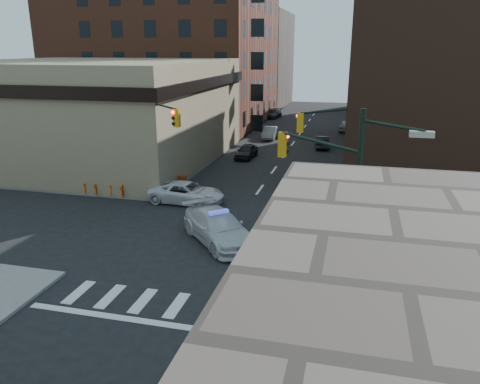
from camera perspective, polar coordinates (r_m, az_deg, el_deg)
The scene contains 29 objects.
ground at distance 25.58m, azimuth -2.13°, elevation -6.06°, with size 140.00×140.00×0.00m, color black.
sidewalk_nw at distance 63.52m, azimuth -14.12°, elevation 7.61°, with size 34.00×54.50×0.15m, color gray.
bank_building at distance 45.97m, azimuth -17.26°, elevation 9.45°, with size 22.00×22.00×9.00m, color #897A59.
apartment_block at distance 67.43m, azimuth -8.31°, elevation 18.65°, with size 25.00×25.00×24.00m, color brown.
commercial_row_ne at distance 45.62m, azimuth 22.54°, elevation 12.04°, with size 14.00×34.00×14.00m, color #472A1C.
filler_nw at distance 87.55m, azimuth -1.02°, elevation 15.83°, with size 20.00×18.00×16.00m, color brown.
filler_ne at distance 81.00m, azimuth 19.76°, elevation 13.33°, with size 16.00×16.00×12.00m, color brown.
signal_pole_se at distance 17.90m, azimuth 11.53°, elevation -0.98°, with size 5.40×5.27×8.00m.
signal_pole_nw at distance 31.08m, azimuth -9.95°, elevation 6.27°, with size 3.58×3.67×8.00m.
signal_pole_ne at distance 28.51m, azimuth 12.22°, elevation 5.16°, with size 3.67×3.58×8.00m.
tree_ne_near at distance 49.01m, azimuth 15.10°, elevation 8.87°, with size 3.00×3.00×4.85m.
tree_ne_far at distance 56.95m, azimuth 15.03°, elevation 9.97°, with size 3.00×3.00×4.85m.
police_car at distance 25.25m, azimuth -2.63°, elevation -4.33°, with size 2.34×5.77×1.67m, color silver.
pickup at distance 31.75m, azimuth -6.53°, elevation -0.10°, with size 2.36×5.11×1.42m, color silver.
parked_car_wnear at distance 44.62m, azimuth 0.79°, elevation 4.99°, with size 1.55×3.85×1.31m, color black.
parked_car_wfar at distance 54.57m, azimuth 3.68°, elevation 7.22°, with size 1.41×4.05×1.33m, color gray.
parked_car_wdeep at distance 70.96m, azimuth 4.10°, elevation 9.50°, with size 1.78×4.37×1.27m, color black.
parked_car_enear at distance 49.93m, azimuth 9.94°, elevation 6.03°, with size 1.35×3.87×1.28m, color black.
parked_car_efar at distance 60.65m, azimuth 12.90°, elevation 7.87°, with size 1.68×4.17×1.42m, color gray.
pedestrian_a at distance 35.97m, azimuth -12.35°, elevation 2.31°, with size 0.69×0.45×1.89m, color black.
pedestrian_b at distance 35.73m, azimuth -18.30°, elevation 1.49°, with size 0.78×0.61×1.61m, color black.
pedestrian_c at distance 34.95m, azimuth -14.39°, elevation 1.70°, with size 1.09×0.45×1.86m, color #212532.
barrel_road at distance 26.50m, azimuth 9.12°, elevation -4.27°, with size 0.55×0.55×0.99m, color #DB3E0A.
barrel_bank at distance 34.68m, azimuth -7.00°, elevation 1.11°, with size 0.63×0.63×1.12m, color orange.
barricade_se_a at distance 17.35m, azimuth 11.53°, elevation -16.14°, with size 1.35×0.68×1.02m, color #C14309, non-canonical shape.
barricade_se_b at distance 16.55m, azimuth 19.00°, elevation -18.60°, with size 1.37×0.69×1.03m, color orange, non-canonical shape.
barricade_se_c at distance 16.56m, azimuth 11.35°, elevation -18.02°, with size 1.29×0.64×0.97m, color red, non-canonical shape.
barricade_nw_a at distance 33.72m, azimuth -14.55°, elevation 0.29°, with size 1.22×0.61×0.91m, color #DF3C0A, non-canonical shape.
barricade_nw_b at distance 34.73m, azimuth -17.54°, elevation 0.49°, with size 1.15×0.58×0.86m, color #F2440B, non-canonical shape.
Camera 1 is at (6.59, -22.56, 10.09)m, focal length 35.00 mm.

